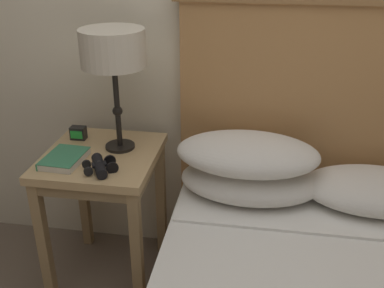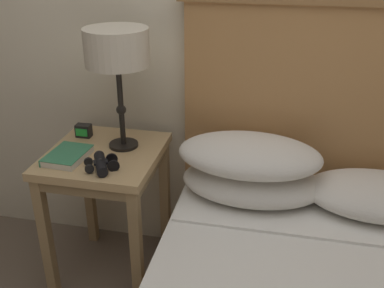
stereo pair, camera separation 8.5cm
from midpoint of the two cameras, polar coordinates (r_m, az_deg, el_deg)
nightstand at (r=2.05m, az=-12.33°, el=-3.76°), size 0.49×0.52×0.67m
table_lamp at (r=1.89m, az=-11.17°, el=11.42°), size 0.27×0.27×0.53m
book_on_nightstand at (r=1.96m, az=-17.03°, el=-1.80°), size 0.16×0.21×0.03m
binoculars_pair at (r=1.85m, az=-12.80°, el=-2.75°), size 0.16×0.16×0.05m
alarm_clock at (r=2.16m, az=-15.23°, el=1.35°), size 0.07×0.05×0.06m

